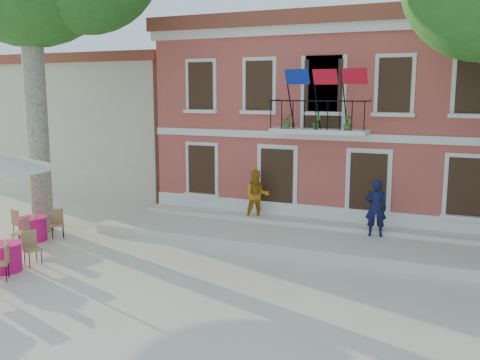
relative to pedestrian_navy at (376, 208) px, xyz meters
name	(u,v)px	position (x,y,z in m)	size (l,w,h in m)	color
ground	(184,277)	(-4.04, -5.01, -1.20)	(90.00, 90.00, 0.00)	beige
main_building	(349,117)	(-2.04, 4.98, 2.58)	(13.50, 9.59, 7.50)	#AE4F3F
neighbor_west	(127,123)	(-13.54, 5.99, 2.01)	(9.40, 9.40, 6.40)	beige
terrace	(307,238)	(-2.04, -0.61, -1.05)	(14.00, 3.40, 0.30)	silver
pedestrian_navy	(376,208)	(0.00, 0.00, 0.00)	(0.66, 0.43, 1.80)	#101337
pedestrian_orange	(257,196)	(-4.16, 0.35, 0.00)	(0.88, 0.68, 1.80)	#C07816
cafe_table_2	(5,256)	(-8.70, -6.52, -0.77)	(1.73, 1.86, 0.95)	#E51573
cafe_table_3	(33,228)	(-10.27, -3.92, -0.77)	(1.80, 1.81, 0.95)	#E51573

